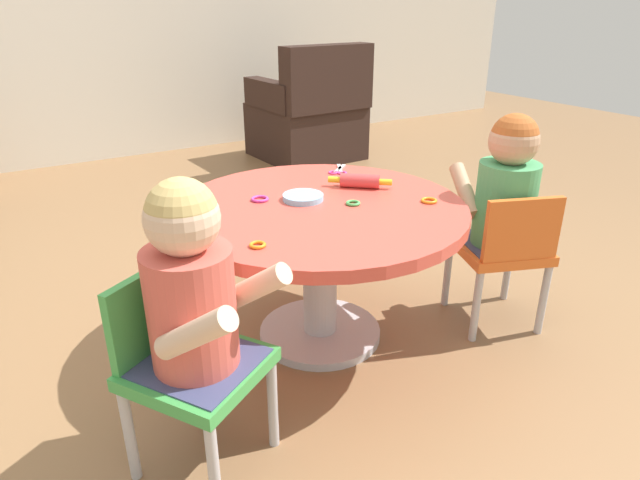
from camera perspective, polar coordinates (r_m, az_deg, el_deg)
name	(u,v)px	position (r m, az deg, el deg)	size (l,w,h in m)	color
ground_plane	(320,335)	(2.06, 0.00, -9.83)	(10.00, 10.00, 0.00)	olive
craft_table	(320,235)	(1.87, 0.00, 0.54)	(0.98, 0.98, 0.51)	silver
child_chair_left	(187,362)	(1.44, -13.63, -12.19)	(0.41, 0.41, 0.54)	#B7B7BC
seated_child_left	(191,286)	(1.30, -13.23, -4.63)	(0.41, 0.44, 0.51)	#3F4772
child_chair_right	(503,250)	(2.09, 18.48, -0.98)	(0.39, 0.39, 0.54)	#B7B7BC
seated_child_right	(507,187)	(2.05, 18.78, 5.25)	(0.37, 0.42, 0.51)	#3F4772
armchair_dark	(309,118)	(4.27, -1.12, 12.54)	(0.75, 0.75, 0.85)	black
rolling_pin	(360,181)	(1.99, 4.16, 6.13)	(0.19, 0.17, 0.05)	#D83F3F
craft_scissors	(339,171)	(2.19, 1.94, 7.18)	(0.13, 0.14, 0.01)	silver
playdough_blob_0	(303,197)	(1.87, -1.76, 4.46)	(0.14, 0.14, 0.02)	#8CCCF2
cookie_cutter_0	(429,201)	(1.89, 11.24, 4.04)	(0.05, 0.05, 0.01)	orange
cookie_cutter_1	(258,245)	(1.52, -6.49, -0.51)	(0.05, 0.05, 0.01)	orange
cookie_cutter_2	(260,199)	(1.88, -6.26, 4.26)	(0.06, 0.06, 0.01)	#D83FA5
cookie_cutter_3	(353,203)	(1.83, 3.45, 3.85)	(0.05, 0.05, 0.01)	#4CB259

